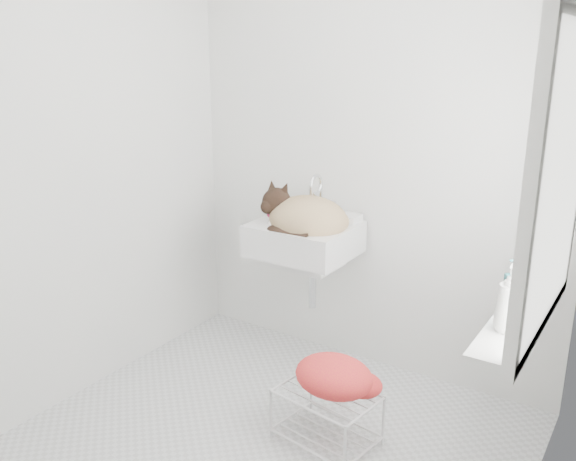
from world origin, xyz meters
The scene contains 15 objects.
floor centered at (0.00, 0.00, 0.00)m, with size 2.20×2.00×0.02m, color silver.
back_wall centered at (0.00, 1.00, 1.25)m, with size 2.20×0.02×2.50m, color white.
right_wall centered at (1.10, 0.00, 1.25)m, with size 0.02×2.00×2.50m, color white.
left_wall centered at (-1.10, 0.00, 1.25)m, with size 0.02×2.00×2.50m, color white.
window_glass centered at (1.09, 0.20, 1.35)m, with size 0.01×0.80×1.00m, color white.
window_frame centered at (1.07, 0.20, 1.35)m, with size 0.04×0.90×1.10m, color white.
windowsill centered at (1.01, 0.20, 0.83)m, with size 0.16×0.88×0.04m, color white.
sink centered at (-0.25, 0.74, 0.85)m, with size 0.53×0.46×0.21m, color white.
faucet centered at (-0.25, 0.92, 0.99)m, with size 0.19×0.13×0.19m, color silver, non-canonical shape.
cat centered at (-0.24, 0.72, 0.89)m, with size 0.52×0.46×0.30m.
wire_rack centered at (0.22, 0.18, 0.15)m, with size 0.43×0.30×0.26m, color white.
towel centered at (0.24, 0.20, 0.29)m, with size 0.38×0.27×0.15m, color #E44928.
bottle_a centered at (1.00, 0.01, 0.85)m, with size 0.08×0.08×0.20m, color white.
bottle_b centered at (1.00, 0.17, 0.85)m, with size 0.09×0.10×0.21m, color #2C7278.
bottle_c centered at (1.00, 0.34, 0.85)m, with size 0.13×0.13×0.17m, color silver.
Camera 1 is at (1.39, -1.95, 1.77)m, focal length 37.67 mm.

